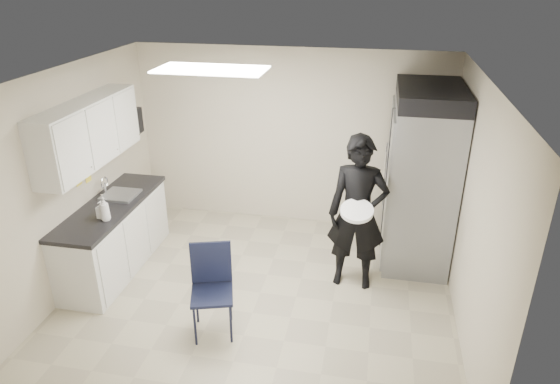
% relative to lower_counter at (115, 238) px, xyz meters
% --- Properties ---
extents(floor, '(4.50, 4.50, 0.00)m').
position_rel_lower_counter_xyz_m(floor, '(1.95, -0.20, -0.43)').
color(floor, tan).
rests_on(floor, ground).
extents(ceiling, '(4.50, 4.50, 0.00)m').
position_rel_lower_counter_xyz_m(ceiling, '(1.95, -0.20, 2.17)').
color(ceiling, silver).
rests_on(ceiling, back_wall).
extents(back_wall, '(4.50, 0.00, 4.50)m').
position_rel_lower_counter_xyz_m(back_wall, '(1.95, 1.80, 0.87)').
color(back_wall, '#BCB49B').
rests_on(back_wall, floor).
extents(left_wall, '(0.00, 4.00, 4.00)m').
position_rel_lower_counter_xyz_m(left_wall, '(-0.30, -0.20, 0.87)').
color(left_wall, '#BCB49B').
rests_on(left_wall, floor).
extents(right_wall, '(0.00, 4.00, 4.00)m').
position_rel_lower_counter_xyz_m(right_wall, '(4.20, -0.20, 0.87)').
color(right_wall, '#BCB49B').
rests_on(right_wall, floor).
extents(ceiling_panel, '(1.20, 0.60, 0.02)m').
position_rel_lower_counter_xyz_m(ceiling_panel, '(1.35, 0.20, 2.14)').
color(ceiling_panel, white).
rests_on(ceiling_panel, ceiling).
extents(lower_counter, '(0.60, 1.90, 0.86)m').
position_rel_lower_counter_xyz_m(lower_counter, '(0.00, 0.00, 0.00)').
color(lower_counter, silver).
rests_on(lower_counter, floor).
extents(countertop, '(0.64, 1.95, 0.05)m').
position_rel_lower_counter_xyz_m(countertop, '(0.00, 0.00, 0.46)').
color(countertop, black).
rests_on(countertop, lower_counter).
extents(sink, '(0.42, 0.40, 0.14)m').
position_rel_lower_counter_xyz_m(sink, '(0.02, 0.25, 0.44)').
color(sink, gray).
rests_on(sink, countertop).
extents(faucet, '(0.02, 0.02, 0.24)m').
position_rel_lower_counter_xyz_m(faucet, '(-0.18, 0.25, 0.59)').
color(faucet, silver).
rests_on(faucet, countertop).
extents(upper_cabinets, '(0.35, 1.80, 0.75)m').
position_rel_lower_counter_xyz_m(upper_cabinets, '(-0.13, 0.00, 1.40)').
color(upper_cabinets, silver).
rests_on(upper_cabinets, left_wall).
extents(towel_dispenser, '(0.22, 0.30, 0.35)m').
position_rel_lower_counter_xyz_m(towel_dispenser, '(-0.19, 1.15, 1.19)').
color(towel_dispenser, black).
rests_on(towel_dispenser, left_wall).
extents(notice_sticker_left, '(0.00, 0.12, 0.07)m').
position_rel_lower_counter_xyz_m(notice_sticker_left, '(-0.29, -0.10, 0.79)').
color(notice_sticker_left, yellow).
rests_on(notice_sticker_left, left_wall).
extents(notice_sticker_right, '(0.00, 0.12, 0.07)m').
position_rel_lower_counter_xyz_m(notice_sticker_right, '(-0.29, 0.10, 0.75)').
color(notice_sticker_right, yellow).
rests_on(notice_sticker_right, left_wall).
extents(commercial_fridge, '(0.80, 1.35, 2.10)m').
position_rel_lower_counter_xyz_m(commercial_fridge, '(3.78, 1.07, 0.62)').
color(commercial_fridge, gray).
rests_on(commercial_fridge, floor).
extents(fridge_compressor, '(0.80, 1.35, 0.20)m').
position_rel_lower_counter_xyz_m(fridge_compressor, '(3.78, 1.07, 1.77)').
color(fridge_compressor, black).
rests_on(fridge_compressor, commercial_fridge).
extents(folding_chair, '(0.54, 0.54, 0.97)m').
position_rel_lower_counter_xyz_m(folding_chair, '(1.63, -0.98, 0.05)').
color(folding_chair, black).
rests_on(folding_chair, floor).
extents(man_tuxedo, '(0.71, 0.48, 1.90)m').
position_rel_lower_counter_xyz_m(man_tuxedo, '(3.03, 0.25, 0.52)').
color(man_tuxedo, black).
rests_on(man_tuxedo, floor).
extents(bucket_lid, '(0.38, 0.38, 0.05)m').
position_rel_lower_counter_xyz_m(bucket_lid, '(3.03, 0.00, 0.68)').
color(bucket_lid, silver).
rests_on(bucket_lid, man_tuxedo).
extents(soap_bottle_a, '(0.16, 0.16, 0.29)m').
position_rel_lower_counter_xyz_m(soap_bottle_a, '(0.18, -0.39, 0.62)').
color(soap_bottle_a, silver).
rests_on(soap_bottle_a, countertop).
extents(soap_bottle_b, '(0.10, 0.10, 0.21)m').
position_rel_lower_counter_xyz_m(soap_bottle_b, '(0.10, -0.35, 0.59)').
color(soap_bottle_b, silver).
rests_on(soap_bottle_b, countertop).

